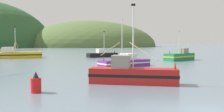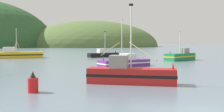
# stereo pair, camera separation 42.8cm
# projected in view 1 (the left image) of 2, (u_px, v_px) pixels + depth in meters

# --- Properties ---
(hill_mid_left) EXTENTS (95.19, 76.15, 36.91)m
(hill_mid_left) POSITION_uv_depth(u_px,v_px,m) (91.00, 47.00, 179.16)
(hill_mid_left) COLOR #516B38
(hill_mid_left) RESTS_ON ground
(fishing_boat_red) EXTENTS (7.83, 4.44, 6.99)m
(fishing_boat_red) POSITION_uv_depth(u_px,v_px,m) (132.00, 74.00, 21.79)
(fishing_boat_red) COLOR red
(fishing_boat_red) RESTS_ON ground
(fishing_boat_black) EXTENTS (7.78, 4.31, 6.12)m
(fishing_boat_black) POSITION_uv_depth(u_px,v_px,m) (102.00, 54.00, 59.03)
(fishing_boat_black) COLOR black
(fishing_boat_black) RESTS_ON ground
(fishing_boat_green) EXTENTS (7.49, 5.63, 5.76)m
(fishing_boat_green) POSITION_uv_depth(u_px,v_px,m) (180.00, 56.00, 49.10)
(fishing_boat_green) COLOR #197A47
(fishing_boat_green) RESTS_ON ground
(fishing_boat_purple) EXTENTS (8.37, 12.96, 7.04)m
(fishing_boat_purple) POSITION_uv_depth(u_px,v_px,m) (125.00, 62.00, 36.97)
(fishing_boat_purple) COLOR #6B2D84
(fishing_boat_purple) RESTS_ON ground
(fishing_boat_yellow) EXTENTS (11.31, 15.84, 7.02)m
(fishing_boat_yellow) POSITION_uv_depth(u_px,v_px,m) (15.00, 54.00, 54.90)
(fishing_boat_yellow) COLOR gold
(fishing_boat_yellow) RESTS_ON ground
(channel_buoy) EXTENTS (0.76, 0.76, 1.56)m
(channel_buoy) POSITION_uv_depth(u_px,v_px,m) (36.00, 84.00, 18.02)
(channel_buoy) COLOR red
(channel_buoy) RESTS_ON ground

